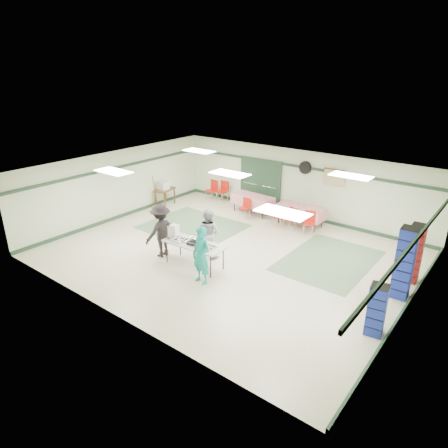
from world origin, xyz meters
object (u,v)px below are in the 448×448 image
Objects in this scene: serving_table at (194,245)px; chair_loose_a at (223,189)px; chair_c at (309,220)px; chair_loose_b at (213,188)px; volunteer_grey at (208,233)px; chair_a at (292,216)px; crate_stack_red at (414,253)px; printer_table at (165,191)px; volunteer_teal at (201,255)px; broom at (155,191)px; volunteer_dark at (161,231)px; office_printer at (163,185)px; crate_stack_blue_b at (377,310)px; chair_d at (246,206)px; dining_table_a at (301,211)px; chair_b at (280,215)px; dining_table_b at (253,200)px; crate_stack_blue_a at (405,263)px.

chair_loose_a is at bearing 117.07° from serving_table.
chair_loose_b reaches higher than chair_c.
chair_a is at bearing -108.86° from volunteer_grey.
chair_loose_a is (-4.03, 1.04, 0.06)m from chair_a.
chair_loose_b is at bearing 166.55° from crate_stack_red.
chair_loose_b is at bearing 44.03° from printer_table.
crate_stack_red is at bearing 44.96° from volunteer_teal.
printer_table is 0.50m from broom.
broom reaches higher than chair_loose_b.
volunteer_dark is 1.86× the size of chair_loose_b.
volunteer_dark reaches higher than office_printer.
chair_a is at bearing -5.79° from chair_loose_b.
chair_loose_a is 10.16m from crate_stack_blue_b.
chair_d is at bearing 146.75° from crate_stack_blue_b.
dining_table_a is 1.07× the size of crate_stack_red.
crate_stack_red is (8.60, -2.34, 0.29)m from chair_loose_a.
volunteer_teal is 5.05m from chair_b.
volunteer_dark reaches higher than chair_loose_a.
dining_table_b is at bearing 24.78° from office_printer.
volunteer_dark is at bearing -56.98° from printer_table.
dining_table_a is at bearing 1.42° from chair_loose_b.
crate_stack_blue_a reaches higher than chair_loose_a.
broom is (-10.38, 2.94, 0.10)m from crate_stack_blue_b.
volunteer_teal is at bearing -90.11° from dining_table_a.
printer_table is at bearing -153.38° from dining_table_b.
volunteer_teal is at bearing -39.76° from serving_table.
crate_stack_blue_a is at bearing -170.81° from volunteer_grey.
chair_loose_b is 0.66× the size of broom.
chair_b is (0.38, 4.41, -0.25)m from serving_table.
printer_table is 2.34× the size of office_printer.
volunteer_grey is 4.01m from chair_c.
chair_d is (0.05, -0.57, -0.09)m from dining_table_b.
printer_table is (-10.30, 3.42, 0.02)m from crate_stack_blue_b.
chair_c is (1.61, 4.41, -0.19)m from serving_table.
volunteer_dark is at bearing 33.22° from volunteer_grey.
volunteer_dark is 2.19× the size of chair_d.
dining_table_b is 7.33m from crate_stack_blue_a.
volunteer_dark is 1.85× the size of chair_loose_a.
serving_table is 1.03m from volunteer_teal.
volunteer_grey is 5.71m from crate_stack_blue_a.
volunteer_dark is (-1.20, -0.90, 0.07)m from volunteer_grey.
broom is (-10.38, -0.12, -0.14)m from crate_stack_red.
chair_loose_a reaches higher than chair_c.
serving_table is at bearing -159.40° from crate_stack_blue_a.
crate_stack_blue_b is at bearing -2.44° from serving_table.
chair_b is 0.83× the size of chair_loose_b.
chair_d is (-1.20, 4.41, -0.24)m from serving_table.
crate_stack_blue_b is (4.63, 0.66, -0.21)m from volunteer_teal.
volunteer_teal reaches higher than printer_table.
printer_table is at bearing 172.12° from crate_stack_blue_a.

